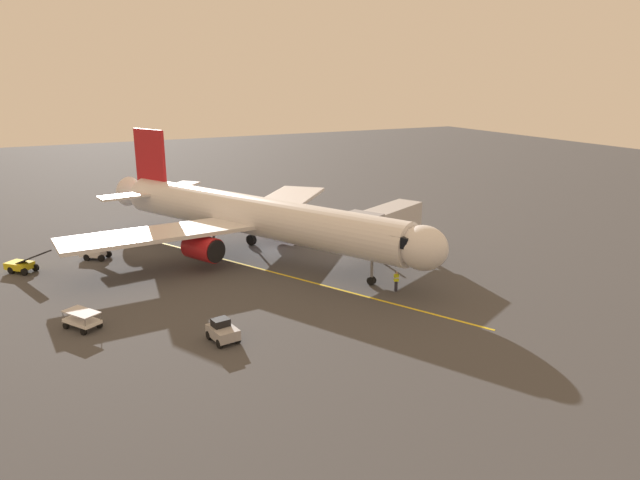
% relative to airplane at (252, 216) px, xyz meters
% --- Properties ---
extents(ground_plane, '(220.00, 220.00, 0.00)m').
position_rel_airplane_xyz_m(ground_plane, '(-2.01, -0.53, -4.00)').
color(ground_plane, '#424244').
extents(apron_lead_in_line, '(17.92, 35.97, 0.01)m').
position_rel_airplane_xyz_m(apron_lead_in_line, '(-0.12, 6.25, -4.00)').
color(apron_lead_in_line, yellow).
rests_on(apron_lead_in_line, ground).
extents(airplane, '(31.60, 37.60, 11.50)m').
position_rel_airplane_xyz_m(airplane, '(0.00, 0.00, 0.00)').
color(airplane, white).
rests_on(airplane, ground).
extents(jet_bridge, '(11.03, 7.20, 5.40)m').
position_rel_airplane_xyz_m(jet_bridge, '(-9.81, 7.74, -0.24)').
color(jet_bridge, '#B7B7BC').
rests_on(jet_bridge, ground).
extents(ground_crew_marshaller, '(0.45, 0.34, 1.71)m').
position_rel_airplane_xyz_m(ground_crew_marshaller, '(-7.07, 14.63, -3.12)').
color(ground_crew_marshaller, '#23232D').
rests_on(ground_crew_marshaller, ground).
extents(ground_crew_wing_walker, '(0.27, 0.41, 1.71)m').
position_rel_airplane_xyz_m(ground_crew_wing_walker, '(-10.20, 7.58, -3.12)').
color(ground_crew_wing_walker, '#23232D').
rests_on(ground_crew_wing_walker, ground).
extents(baggage_cart_near_nose, '(2.56, 2.95, 1.27)m').
position_rel_airplane_xyz_m(baggage_cart_near_nose, '(16.77, 10.92, -3.35)').
color(baggage_cart_near_nose, white).
rests_on(baggage_cart_near_nose, ground).
extents(belt_loader_portside, '(4.06, 4.11, 2.32)m').
position_rel_airplane_xyz_m(belt_loader_portside, '(20.43, -4.51, -3.29)').
color(belt_loader_portside, yellow).
rests_on(belt_loader_portside, ground).
extents(tug_starboard_side, '(1.85, 2.49, 1.50)m').
position_rel_airplane_xyz_m(tug_starboard_side, '(8.54, 17.28, -3.30)').
color(tug_starboard_side, '#9E9EA3').
rests_on(tug_starboard_side, ground).
extents(belt_loader_rear_apron, '(4.39, 3.69, 2.32)m').
position_rel_airplane_xyz_m(belt_loader_rear_apron, '(13.96, -5.69, -3.29)').
color(belt_loader_rear_apron, white).
rests_on(belt_loader_rear_apron, ground).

